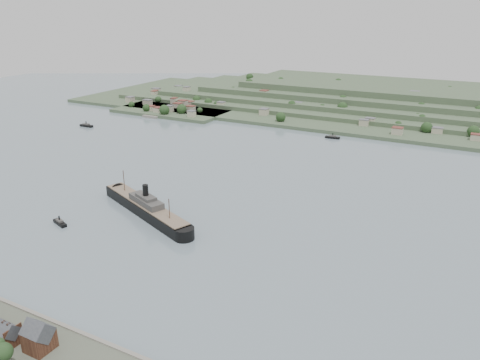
% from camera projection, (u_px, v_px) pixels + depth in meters
% --- Properties ---
extents(ground, '(1400.00, 1400.00, 0.00)m').
position_uv_depth(ground, '(200.00, 202.00, 338.94)').
color(ground, slate).
rests_on(ground, ground).
extents(gabled_building, '(10.40, 10.18, 14.09)m').
position_uv_depth(gabled_building, '(39.00, 337.00, 188.08)').
color(gabled_building, '#402217').
rests_on(gabled_building, ground).
extents(far_peninsula, '(760.00, 309.00, 30.00)m').
position_uv_depth(far_peninsula, '(369.00, 100.00, 648.48)').
color(far_peninsula, '#384B32').
rests_on(far_peninsula, ground).
extents(steamship, '(103.33, 51.69, 26.12)m').
position_uv_depth(steamship, '(143.00, 206.00, 319.90)').
color(steamship, black).
rests_on(steamship, ground).
extents(tugboat, '(13.83, 7.63, 6.03)m').
position_uv_depth(tugboat, '(60.00, 222.00, 303.38)').
color(tugboat, black).
rests_on(tugboat, ground).
extents(ferry_west, '(17.51, 5.08, 6.54)m').
position_uv_depth(ferry_west, '(86.00, 125.00, 552.32)').
color(ferry_west, black).
rests_on(ferry_west, ground).
extents(ferry_east, '(15.88, 5.79, 5.83)m').
position_uv_depth(ferry_east, '(333.00, 137.00, 502.93)').
color(ferry_east, black).
rests_on(ferry_east, ground).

